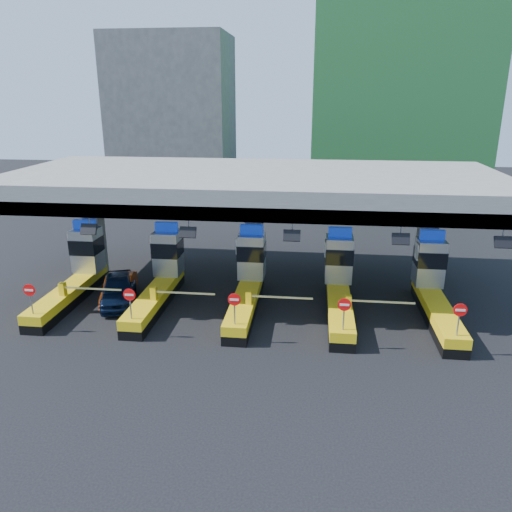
# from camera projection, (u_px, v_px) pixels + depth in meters

# --- Properties ---
(ground) EXTENTS (120.00, 120.00, 0.00)m
(ground) POSITION_uv_depth(u_px,v_px,m) (248.00, 304.00, 27.95)
(ground) COLOR black
(ground) RESTS_ON ground
(toll_canopy) EXTENTS (28.00, 12.09, 7.00)m
(toll_canopy) POSITION_uv_depth(u_px,v_px,m) (254.00, 187.00, 28.76)
(toll_canopy) COLOR slate
(toll_canopy) RESTS_ON ground
(toll_lane_far_left) EXTENTS (4.43, 8.00, 4.16)m
(toll_lane_far_left) POSITION_uv_depth(u_px,v_px,m) (78.00, 272.00, 28.89)
(toll_lane_far_left) COLOR black
(toll_lane_far_left) RESTS_ON ground
(toll_lane_left) EXTENTS (4.43, 8.00, 4.16)m
(toll_lane_left) POSITION_uv_depth(u_px,v_px,m) (161.00, 276.00, 28.33)
(toll_lane_left) COLOR black
(toll_lane_left) RESTS_ON ground
(toll_lane_center) EXTENTS (4.43, 8.00, 4.16)m
(toll_lane_center) POSITION_uv_depth(u_px,v_px,m) (248.00, 279.00, 27.78)
(toll_lane_center) COLOR black
(toll_lane_center) RESTS_ON ground
(toll_lane_right) EXTENTS (4.43, 8.00, 4.16)m
(toll_lane_right) POSITION_uv_depth(u_px,v_px,m) (339.00, 283.00, 27.22)
(toll_lane_right) COLOR black
(toll_lane_right) RESTS_ON ground
(toll_lane_far_right) EXTENTS (4.43, 8.00, 4.16)m
(toll_lane_far_right) POSITION_uv_depth(u_px,v_px,m) (433.00, 287.00, 26.67)
(toll_lane_far_right) COLOR black
(toll_lane_far_right) RESTS_ON ground
(bg_building_scaffold) EXTENTS (18.00, 12.00, 28.00)m
(bg_building_scaffold) POSITION_uv_depth(u_px,v_px,m) (400.00, 67.00, 52.52)
(bg_building_scaffold) COLOR #1E5926
(bg_building_scaffold) RESTS_ON ground
(bg_building_concrete) EXTENTS (14.00, 10.00, 18.00)m
(bg_building_concrete) POSITION_uv_depth(u_px,v_px,m) (173.00, 113.00, 60.73)
(bg_building_concrete) COLOR #4C4C49
(bg_building_concrete) RESTS_ON ground
(van) EXTENTS (3.39, 5.12, 1.62)m
(van) POSITION_uv_depth(u_px,v_px,m) (118.00, 289.00, 27.97)
(van) COLOR black
(van) RESTS_ON ground
(red_car) EXTENTS (2.25, 4.39, 1.38)m
(red_car) POSITION_uv_depth(u_px,v_px,m) (119.00, 288.00, 28.44)
(red_car) COLOR #C5420F
(red_car) RESTS_ON ground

